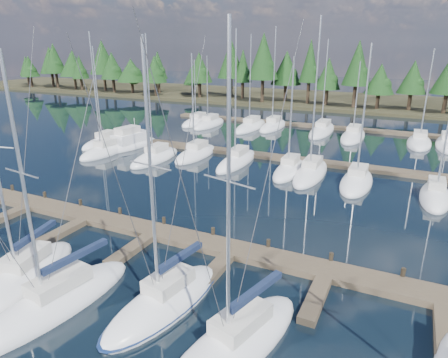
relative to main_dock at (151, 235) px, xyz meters
The scene contains 11 objects.
ground 12.65m from the main_dock, 90.00° to the left, with size 260.00×260.00×0.00m, color black.
far_shore 72.64m from the main_dock, 90.00° to the left, with size 220.00×30.00×0.60m, color #322F1C.
main_dock is the anchor object (origin of this frame).
back_docks 32.23m from the main_dock, 90.00° to the left, with size 50.00×21.80×0.40m.
front_sailboat_2 8.21m from the main_dock, 114.86° to the right, with size 4.44×8.78×14.54m.
front_sailboat_3 8.48m from the main_dock, 89.78° to the right, with size 4.03×9.85×13.48m.
front_sailboat_4 7.83m from the main_dock, 49.57° to the right, with size 4.07×8.68×14.00m.
front_sailboat_5 11.95m from the main_dock, 36.88° to the right, with size 4.99×9.29×14.57m.
back_sailboat_rows 28.02m from the main_dock, 88.86° to the left, with size 47.09×33.11×15.95m.
motor_yacht_left 26.32m from the main_dock, 130.80° to the left, with size 4.05×9.10×4.40m.
tree_line 63.32m from the main_dock, 92.30° to the left, with size 187.33×11.81×14.12m.
Camera 1 is at (15.24, -2.92, 12.92)m, focal length 32.00 mm.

